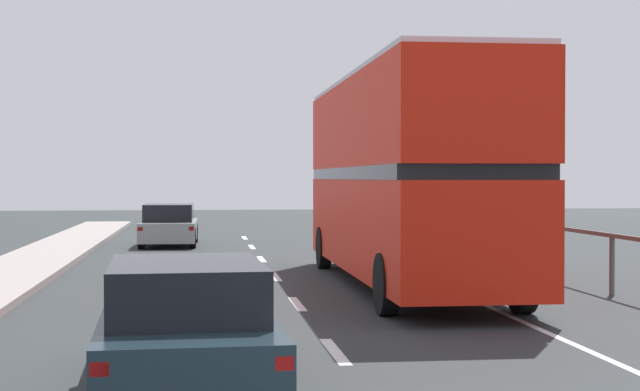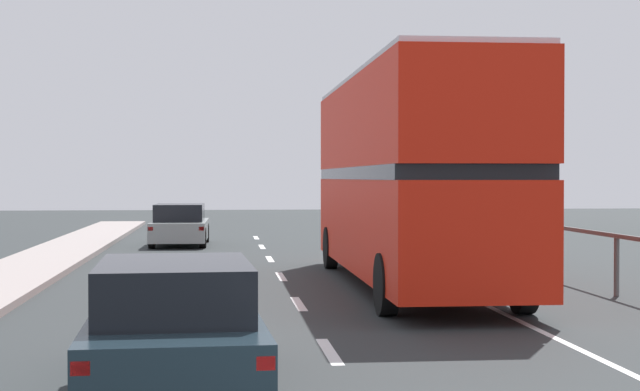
{
  "view_description": "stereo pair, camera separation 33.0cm",
  "coord_description": "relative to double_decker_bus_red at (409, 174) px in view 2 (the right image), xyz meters",
  "views": [
    {
      "loc": [
        -1.73,
        -6.54,
        2.2
      ],
      "look_at": [
        0.24,
        8.99,
        1.91
      ],
      "focal_mm": 54.74,
      "sensor_mm": 36.0,
      "label": 1
    },
    {
      "loc": [
        -1.41,
        -6.57,
        2.2
      ],
      "look_at": [
        0.24,
        8.99,
        1.91
      ],
      "focal_mm": 54.74,
      "sensor_mm": 36.0,
      "label": 2
    }
  ],
  "objects": [
    {
      "name": "hatchback_car_near",
      "position": [
        -4.26,
        -9.08,
        -1.63
      ],
      "size": [
        1.91,
        4.28,
        1.34
      ],
      "rotation": [
        0.0,
        0.0,
        0.04
      ],
      "color": "#18272F",
      "rests_on": "ground"
    },
    {
      "name": "double_decker_bus_red",
      "position": [
        0.0,
        0.0,
        0.0
      ],
      "size": [
        2.58,
        11.15,
        4.24
      ],
      "rotation": [
        0.0,
        0.0,
        -0.01
      ],
      "color": "red",
      "rests_on": "ground"
    },
    {
      "name": "sedan_car_ahead",
      "position": [
        -5.02,
        12.64,
        -1.63
      ],
      "size": [
        1.85,
        4.19,
        1.35
      ],
      "rotation": [
        0.0,
        0.0,
        -0.02
      ],
      "color": "gray",
      "rests_on": "ground"
    },
    {
      "name": "lane_paint_markings",
      "position": [
        -0.35,
        -4.03,
        -2.27
      ],
      "size": [
        3.34,
        46.0,
        0.01
      ],
      "color": "silver",
      "rests_on": "ground"
    }
  ]
}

